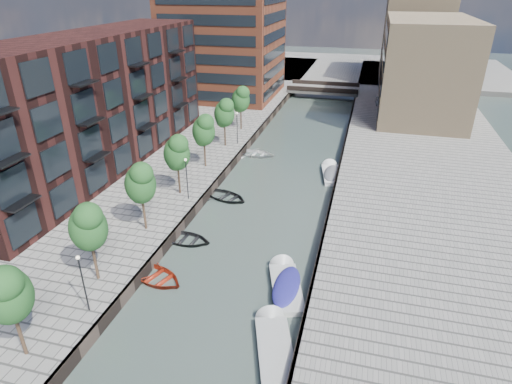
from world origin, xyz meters
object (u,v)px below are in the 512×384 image
at_px(bridge, 324,89).
at_px(tree_2, 140,182).
at_px(tree_6, 241,99).
at_px(sloop_1, 186,241).
at_px(motorboat_2, 274,344).
at_px(tree_4, 204,129).
at_px(tree_5, 224,112).
at_px(motorboat_3, 285,284).
at_px(motorboat_4, 331,173).
at_px(sloop_4, 226,199).
at_px(sloop_3, 256,156).
at_px(tree_3, 177,152).
at_px(tree_1, 88,225).
at_px(tree_0, 7,292).
at_px(sloop_2, 156,279).
at_px(car, 380,101).

height_order(bridge, tree_2, tree_2).
xyz_separation_m(bridge, tree_2, (-8.50, -54.00, 3.92)).
bearing_deg(tree_6, sloop_1, -82.99).
relative_size(sloop_1, motorboat_2, 0.73).
relative_size(bridge, sloop_1, 2.92).
bearing_deg(sloop_1, tree_4, 17.90).
bearing_deg(tree_5, motorboat_3, -62.52).
relative_size(tree_2, motorboat_4, 1.03).
bearing_deg(sloop_4, sloop_3, 19.97).
bearing_deg(sloop_3, sloop_4, -173.60).
height_order(tree_2, motorboat_3, tree_2).
distance_m(tree_3, sloop_4, 6.98).
distance_m(tree_2, motorboat_2, 16.64).
xyz_separation_m(tree_1, tree_5, (0.00, 28.00, 0.00)).
relative_size(tree_2, tree_6, 1.00).
height_order(tree_6, motorboat_2, tree_6).
distance_m(tree_1, sloop_3, 28.74).
xyz_separation_m(bridge, motorboat_4, (5.30, -36.66, -1.17)).
bearing_deg(bridge, sloop_3, -97.64).
xyz_separation_m(tree_0, tree_4, (0.00, 28.00, 0.00)).
bearing_deg(tree_2, sloop_2, -56.27).
height_order(motorboat_3, car, car).
bearing_deg(tree_6, tree_4, -90.00).
xyz_separation_m(bridge, tree_6, (-8.50, -26.00, 3.92)).
height_order(tree_4, car, tree_4).
xyz_separation_m(tree_4, tree_6, (0.00, 14.00, 0.00)).
bearing_deg(tree_4, motorboat_2, -60.29).
bearing_deg(tree_6, tree_1, -90.00).
bearing_deg(tree_3, sloop_1, -62.89).
bearing_deg(sloop_1, tree_0, 170.58).
xyz_separation_m(tree_4, sloop_1, (3.40, -13.64, -5.31)).
height_order(tree_0, motorboat_4, tree_0).
height_order(tree_4, motorboat_4, tree_4).
height_order(sloop_2, motorboat_3, motorboat_3).
bearing_deg(sloop_3, motorboat_4, -104.51).
xyz_separation_m(sloop_4, motorboat_3, (8.48, -12.09, 0.23)).
relative_size(sloop_2, motorboat_2, 0.77).
xyz_separation_m(tree_4, motorboat_3, (12.67, -17.36, -5.08)).
height_order(tree_3, tree_5, same).
xyz_separation_m(tree_1, sloop_4, (4.19, 15.73, -5.31)).
distance_m(sloop_1, car, 49.06).
xyz_separation_m(tree_1, sloop_1, (3.40, 7.36, -5.31)).
bearing_deg(car, sloop_1, -113.10).
relative_size(tree_6, sloop_2, 1.27).
xyz_separation_m(tree_0, motorboat_3, (12.67, 10.64, -5.08)).
distance_m(tree_4, motorboat_2, 26.88).
bearing_deg(bridge, tree_6, -108.10).
distance_m(tree_5, motorboat_3, 27.92).
relative_size(tree_2, sloop_1, 1.34).
xyz_separation_m(sloop_3, motorboat_3, (8.60, -24.31, 0.23)).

